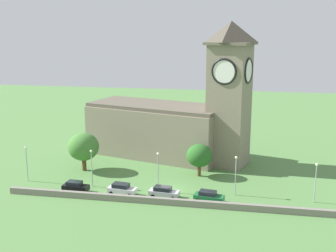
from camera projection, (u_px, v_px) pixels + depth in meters
name	position (u px, v px, depth m)	size (l,w,h in m)	color
ground_plane	(183.00, 162.00, 83.63)	(200.00, 200.00, 0.00)	#517F42
church	(175.00, 120.00, 85.54)	(34.25, 18.70, 26.81)	gray
quay_barrier	(162.00, 201.00, 63.71)	(48.93, 0.70, 0.99)	gray
car_black	(75.00, 186.00, 68.52)	(4.27, 2.21, 1.74)	black
car_white	(122.00, 189.00, 67.37)	(4.70, 2.52, 1.80)	silver
car_silver	(164.00, 192.00, 66.31)	(4.82, 2.46, 1.69)	silver
car_green	(209.00, 196.00, 64.58)	(4.71, 2.65, 1.69)	#1E6B38
streetlamp_west_end	(26.00, 158.00, 72.62)	(0.44, 0.44, 6.12)	#9EA0A5
streetlamp_west_mid	(92.00, 162.00, 70.05)	(0.44, 0.44, 6.27)	#9EA0A5
streetlamp_central	(158.00, 165.00, 67.89)	(0.44, 0.44, 6.48)	#9EA0A5
streetlamp_east_mid	(236.00, 169.00, 66.37)	(0.44, 0.44, 6.36)	#9EA0A5
streetlamp_east_end	(316.00, 176.00, 63.61)	(0.44, 0.44, 6.15)	#9EA0A5
tree_riverside_west	(199.00, 156.00, 75.14)	(4.50, 4.50, 5.82)	brown
tree_by_tower	(83.00, 147.00, 78.02)	(5.64, 5.64, 7.04)	brown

